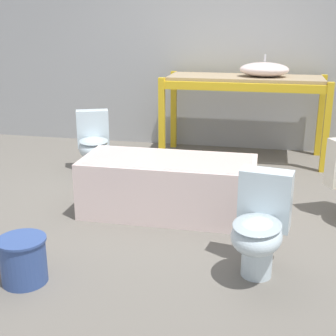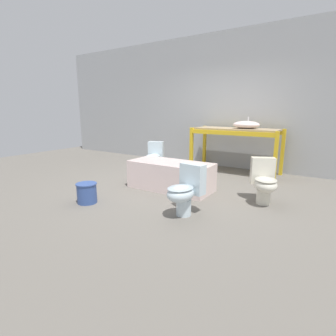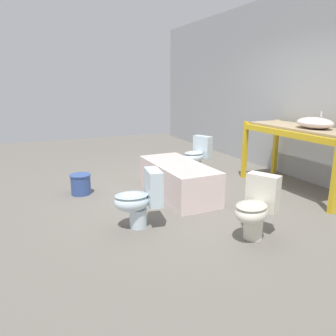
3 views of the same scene
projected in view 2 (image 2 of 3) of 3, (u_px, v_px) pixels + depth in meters
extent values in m
plane|color=#666059|center=(180.00, 185.00, 4.98)|extent=(12.00, 12.00, 0.00)
cube|color=#9EA0A3|center=(225.00, 101.00, 6.35)|extent=(10.80, 0.08, 3.20)
cube|color=gold|center=(191.00, 149.00, 6.10)|extent=(0.07, 0.07, 1.01)
cube|color=gold|center=(275.00, 157.00, 5.10)|extent=(0.07, 0.07, 1.01)
cube|color=gold|center=(204.00, 146.00, 6.67)|extent=(0.07, 0.07, 1.01)
cube|color=gold|center=(282.00, 152.00, 5.67)|extent=(0.07, 0.07, 1.01)
cube|color=gold|center=(231.00, 133.00, 5.51)|extent=(1.86, 0.06, 0.09)
cube|color=gold|center=(241.00, 131.00, 6.08)|extent=(1.86, 0.06, 0.09)
cube|color=#998466|center=(236.00, 129.00, 5.78)|extent=(1.79, 0.63, 0.04)
ellipsoid|color=silver|center=(246.00, 125.00, 5.63)|extent=(0.57, 0.42, 0.17)
cylinder|color=silver|center=(248.00, 119.00, 5.70)|extent=(0.02, 0.02, 0.08)
cube|color=silver|center=(171.00, 176.00, 4.70)|extent=(1.51, 0.67, 0.50)
cube|color=beige|center=(171.00, 168.00, 4.67)|extent=(1.43, 0.59, 0.21)
cylinder|color=silver|center=(263.00, 197.00, 3.98)|extent=(0.21, 0.21, 0.23)
ellipsoid|color=silver|center=(265.00, 185.00, 3.87)|extent=(0.47, 0.51, 0.23)
ellipsoid|color=#B3AF9F|center=(266.00, 180.00, 3.85)|extent=(0.45, 0.49, 0.03)
cube|color=silver|center=(262.00, 171.00, 4.09)|extent=(0.38, 0.29, 0.42)
cylinder|color=silver|center=(184.00, 207.00, 3.56)|extent=(0.21, 0.21, 0.23)
ellipsoid|color=silver|center=(180.00, 194.00, 3.46)|extent=(0.39, 0.46, 0.23)
ellipsoid|color=#9FAFB7|center=(181.00, 188.00, 3.44)|extent=(0.37, 0.43, 0.03)
cube|color=silver|center=(193.00, 179.00, 3.61)|extent=(0.37, 0.21, 0.42)
cylinder|color=silver|center=(154.00, 167.00, 6.00)|extent=(0.21, 0.21, 0.23)
ellipsoid|color=silver|center=(153.00, 159.00, 5.89)|extent=(0.46, 0.50, 0.23)
ellipsoid|color=#9FAFB7|center=(153.00, 156.00, 5.87)|extent=(0.44, 0.48, 0.03)
cube|color=silver|center=(156.00, 150.00, 6.10)|extent=(0.38, 0.27, 0.42)
cylinder|color=#334C8C|center=(87.00, 193.00, 4.02)|extent=(0.30, 0.30, 0.31)
cylinder|color=#334C8C|center=(86.00, 184.00, 3.98)|extent=(0.32, 0.32, 0.02)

